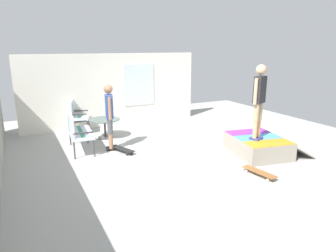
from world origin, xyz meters
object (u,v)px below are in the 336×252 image
Objects in this scene: person_skater at (259,96)px; skate_ramp at (258,145)px; patio_chair_near_house at (76,114)px; skateboard_by_bench at (122,149)px; person_watching at (109,112)px; skateboard_spare at (259,172)px; patio_bench at (76,128)px; patio_table at (105,125)px.

skate_ramp is at bearing -60.22° from person_skater.
patio_chair_near_house is 2.55m from skateboard_by_bench.
person_watching is 2.10× the size of skateboard_spare.
person_skater reaches higher than patio_bench.
person_watching is (2.02, 3.24, 0.78)m from skate_ramp.
person_watching is 0.96× the size of person_skater.
person_watching is (-0.26, -0.82, 0.39)m from patio_bench.
skate_ramp is 4.67m from patio_bench.
person_skater is (-0.12, 0.21, 1.29)m from skate_ramp.
patio_table is (-0.95, -0.65, -0.21)m from patio_chair_near_house.
person_skater is at bearing -125.26° from person_watching.
skateboard_spare is (-2.71, -2.12, 0.00)m from skateboard_by_bench.
skateboard_by_bench is at bearing -151.37° from person_watching.
person_watching is (-2.05, -0.49, 0.40)m from patio_chair_near_house.
skateboard_spare is at bearing -152.67° from patio_table.
person_watching is 2.10× the size of skateboard_by_bench.
patio_chair_near_house is at bearing 34.23° from patio_table.
patio_bench is 4.62m from person_skater.
skateboard_by_bench is (1.79, 2.83, -1.43)m from person_skater.
person_watching is 1.01m from skateboard_by_bench.
skate_ramp is 1.97× the size of patio_chair_near_house.
patio_bench is at bearing 72.47° from person_watching.
patio_table is 1.10× the size of skateboard_by_bench.
person_watching is at bearing 172.04° from patio_table.
skateboard_by_bench is (-0.35, -0.19, -0.92)m from person_watching.
person_watching is at bearing -107.53° from patio_bench.
patio_bench is 1.26× the size of patio_chair_near_house.
patio_table is at bearing -145.77° from patio_chair_near_house.
patio_table is (0.84, -0.97, -0.21)m from patio_bench.
patio_chair_near_house is at bearing 42.51° from skate_ramp.
skate_ramp is 1.56× the size of patio_bench.
patio_chair_near_house is at bearing 40.01° from person_skater.
patio_chair_near_house is (1.79, -0.33, -0.00)m from patio_bench.
patio_bench and patio_chair_near_house have the same top height.
person_watching is at bearing 36.98° from skateboard_spare.
skate_ramp is 4.39m from patio_table.
skateboard_by_bench is 1.00× the size of skateboard_spare.
person_skater reaches higher than skateboard_by_bench.
person_skater is (-2.14, -3.02, 0.51)m from person_watching.
patio_bench is 1.31m from patio_table.
patio_bench is at bearing 60.71° from skate_ramp.
skateboard_spare is (-0.93, 0.72, -1.43)m from person_skater.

